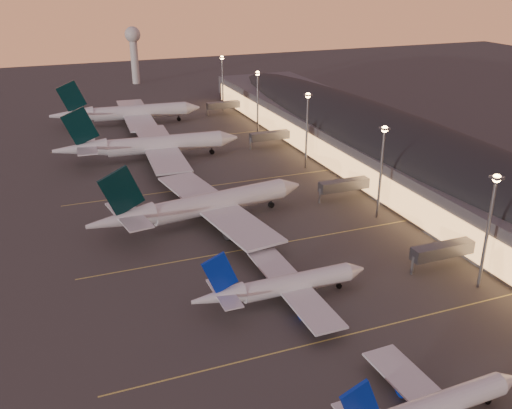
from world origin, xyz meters
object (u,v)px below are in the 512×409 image
(airliner_narrow_north, at_px, (283,286))
(airliner_wide_near, at_px, (203,205))
(airliner_narrow_south, at_px, (427,409))
(radar_tower, at_px, (133,45))
(airliner_wide_far, at_px, (128,113))
(airliner_wide_mid, at_px, (149,145))

(airliner_narrow_north, relative_size, airliner_wide_near, 0.62)
(airliner_narrow_south, height_order, radar_tower, radar_tower)
(airliner_narrow_south, xyz_separation_m, radar_tower, (9.78, 289.48, 18.61))
(airliner_narrow_north, bearing_deg, airliner_narrow_south, -82.02)
(airliner_narrow_south, xyz_separation_m, airliner_wide_far, (-11.05, 194.89, 2.04))
(airliner_wide_near, height_order, airliner_wide_far, airliner_wide_far)
(airliner_wide_far, bearing_deg, airliner_wide_near, -86.07)
(airliner_narrow_south, height_order, airliner_wide_far, airliner_wide_far)
(airliner_wide_near, bearing_deg, airliner_narrow_south, -91.69)
(airliner_wide_mid, relative_size, radar_tower, 2.01)
(airliner_wide_mid, distance_m, radar_tower, 149.50)
(airliner_narrow_south, bearing_deg, airliner_narrow_north, 96.21)
(airliner_wide_far, bearing_deg, airliner_narrow_north, -84.69)
(airliner_narrow_north, xyz_separation_m, radar_tower, (15.68, 249.60, 18.31))
(airliner_narrow_north, distance_m, airliner_wide_far, 155.10)
(airliner_wide_near, xyz_separation_m, airliner_wide_mid, (-2.17, 59.24, 0.28))
(airliner_wide_mid, height_order, airliner_wide_far, airliner_wide_mid)
(airliner_wide_near, distance_m, airliner_wide_far, 111.61)
(airliner_wide_near, xyz_separation_m, radar_tower, (19.82, 206.20, 16.77))
(airliner_narrow_south, distance_m, airliner_wide_near, 83.91)
(airliner_narrow_south, bearing_deg, airliner_wide_mid, 92.69)
(airliner_narrow_north, distance_m, airliner_wide_near, 43.62)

